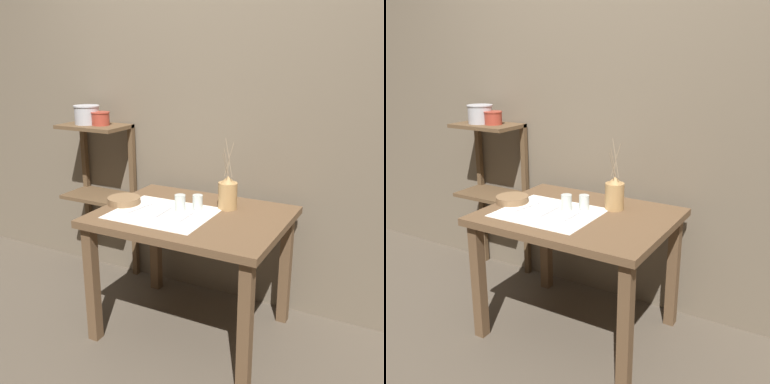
# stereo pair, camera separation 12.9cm
# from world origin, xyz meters

# --- Properties ---
(ground_plane) EXTENTS (12.00, 12.00, 0.00)m
(ground_plane) POSITION_xyz_m (0.00, 0.00, 0.00)
(ground_plane) COLOR brown
(stone_wall_back) EXTENTS (7.00, 0.06, 2.40)m
(stone_wall_back) POSITION_xyz_m (0.00, 0.50, 1.20)
(stone_wall_back) COLOR #6B5E4C
(stone_wall_back) RESTS_ON ground_plane
(wooden_table) EXTENTS (1.00, 0.77, 0.71)m
(wooden_table) POSITION_xyz_m (0.00, 0.00, 0.61)
(wooden_table) COLOR brown
(wooden_table) RESTS_ON ground_plane
(wooden_shelf_unit) EXTENTS (0.45, 0.29, 1.09)m
(wooden_shelf_unit) POSITION_xyz_m (-0.88, 0.34, 0.75)
(wooden_shelf_unit) COLOR brown
(wooden_shelf_unit) RESTS_ON ground_plane
(linen_cloth) EXTENTS (0.53, 0.44, 0.00)m
(linen_cloth) POSITION_xyz_m (-0.14, -0.07, 0.72)
(linen_cloth) COLOR white
(linen_cloth) RESTS_ON wooden_table
(pitcher_with_flowers) EXTENTS (0.11, 0.11, 0.39)m
(pitcher_with_flowers) POSITION_xyz_m (0.14, 0.16, 0.80)
(pitcher_with_flowers) COLOR #A87F4C
(pitcher_with_flowers) RESTS_ON wooden_table
(wooden_bowl) EXTENTS (0.19, 0.19, 0.04)m
(wooden_bowl) POSITION_xyz_m (-0.42, -0.03, 0.73)
(wooden_bowl) COLOR brown
(wooden_bowl) RESTS_ON wooden_table
(glass_tumbler_near) EXTENTS (0.06, 0.06, 0.09)m
(glass_tumbler_near) POSITION_xyz_m (-0.07, -0.00, 0.76)
(glass_tumbler_near) COLOR #B7C1BC
(glass_tumbler_near) RESTS_ON wooden_table
(glass_tumbler_far) EXTENTS (0.06, 0.06, 0.09)m
(glass_tumbler_far) POSITION_xyz_m (0.01, 0.05, 0.76)
(glass_tumbler_far) COLOR #B7C1BC
(glass_tumbler_far) RESTS_ON wooden_table
(spoon_outer) EXTENTS (0.04, 0.19, 0.02)m
(spoon_outer) POSITION_xyz_m (-0.28, -0.02, 0.72)
(spoon_outer) COLOR #A8A8AD
(spoon_outer) RESTS_ON wooden_table
(fork_outer) EXTENTS (0.01, 0.18, 0.00)m
(fork_outer) POSITION_xyz_m (-0.14, -0.07, 0.72)
(fork_outer) COLOR #A8A8AD
(fork_outer) RESTS_ON wooden_table
(spoon_inner) EXTENTS (0.02, 0.20, 0.02)m
(spoon_inner) POSITION_xyz_m (0.01, -0.01, 0.72)
(spoon_inner) COLOR #A8A8AD
(spoon_inner) RESTS_ON wooden_table
(metal_pot_large) EXTENTS (0.17, 0.17, 0.12)m
(metal_pot_large) POSITION_xyz_m (-0.94, 0.30, 1.16)
(metal_pot_large) COLOR #A8A8AD
(metal_pot_large) RESTS_ON wooden_shelf_unit
(metal_pot_small) EXTENTS (0.12, 0.12, 0.09)m
(metal_pot_small) POSITION_xyz_m (-0.83, 0.30, 1.14)
(metal_pot_small) COLOR #9E3828
(metal_pot_small) RESTS_ON wooden_shelf_unit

